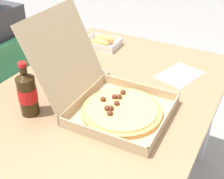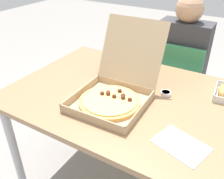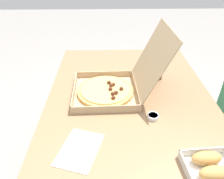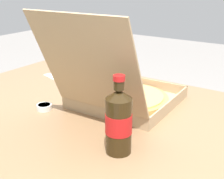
{
  "view_description": "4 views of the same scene",
  "coord_description": "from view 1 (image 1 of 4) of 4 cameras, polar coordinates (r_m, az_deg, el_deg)",
  "views": [
    {
      "loc": [
        -0.9,
        -0.55,
        1.44
      ],
      "look_at": [
        -0.02,
        -0.07,
        0.79
      ],
      "focal_mm": 47.81,
      "sensor_mm": 36.0,
      "label": 1
    },
    {
      "loc": [
        0.48,
        -1.03,
        1.44
      ],
      "look_at": [
        -0.07,
        -0.09,
        0.78
      ],
      "focal_mm": 39.12,
      "sensor_mm": 36.0,
      "label": 2
    },
    {
      "loc": [
        0.95,
        -0.12,
        1.43
      ],
      "look_at": [
        -0.04,
        -0.1,
        0.76
      ],
      "focal_mm": 34.74,
      "sensor_mm": 36.0,
      "label": 3
    },
    {
      "loc": [
        -0.62,
        0.81,
        1.18
      ],
      "look_at": [
        -0.02,
        -0.09,
        0.78
      ],
      "focal_mm": 48.85,
      "sensor_mm": 36.0,
      "label": 4
    }
  ],
  "objects": [
    {
      "name": "bread_side_box",
      "position": [
        1.73,
        -1.84,
        9.1
      ],
      "size": [
        0.16,
        0.2,
        0.06
      ],
      "color": "white",
      "rests_on": "dining_table"
    },
    {
      "name": "paper_menu",
      "position": [
        1.47,
        12.84,
        2.72
      ],
      "size": [
        0.24,
        0.2,
        0.0
      ],
      "primitive_type": "cube",
      "rotation": [
        0.0,
        0.0,
        -0.3
      ],
      "color": "white",
      "rests_on": "dining_table"
    },
    {
      "name": "dining_table",
      "position": [
        1.32,
        -2.28,
        -4.04
      ],
      "size": [
        1.34,
        0.92,
        0.72
      ],
      "color": "#997551",
      "rests_on": "ground_plane"
    },
    {
      "name": "cola_bottle",
      "position": [
        1.18,
        -15.88,
        -0.63
      ],
      "size": [
        0.07,
        0.07,
        0.22
      ],
      "color": "#33230F",
      "rests_on": "dining_table"
    },
    {
      "name": "dipping_sauce_cup",
      "position": [
        1.43,
        -2.46,
        3.06
      ],
      "size": [
        0.06,
        0.06,
        0.02
      ],
      "color": "white",
      "rests_on": "dining_table"
    },
    {
      "name": "chair",
      "position": [
        1.85,
        -19.83,
        -0.73
      ],
      "size": [
        0.4,
        0.4,
        0.83
      ],
      "color": "#338451",
      "rests_on": "ground_plane"
    },
    {
      "name": "pizza_box_open",
      "position": [
        1.17,
        -0.09,
        -2.15
      ],
      "size": [
        0.37,
        0.51,
        0.37
      ],
      "color": "tan",
      "rests_on": "dining_table"
    }
  ]
}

